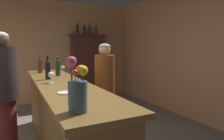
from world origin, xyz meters
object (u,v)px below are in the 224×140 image
at_px(cheese_plate, 65,93).
at_px(flower_arrangement, 77,89).
at_px(bar_counter, 62,119).
at_px(display_bottle_center, 90,30).
at_px(wine_bottle_rose, 48,69).
at_px(patron_redhead, 4,94).
at_px(display_bottle_left, 78,29).
at_px(display_bottle_midleft, 85,29).
at_px(wine_bottle_pinot, 58,67).
at_px(wine_glass_front, 51,75).
at_px(wine_bottle_riesling, 40,65).
at_px(display_bottle_midright, 97,29).
at_px(bartender, 105,89).
at_px(wine_glass_mid, 63,68).

bearing_deg(cheese_plate, flower_arrangement, -94.87).
xyz_separation_m(bar_counter, display_bottle_center, (1.41, 2.68, 1.47)).
bearing_deg(wine_bottle_rose, patron_redhead, -157.27).
xyz_separation_m(bar_counter, display_bottle_left, (1.05, 2.68, 1.48)).
relative_size(bar_counter, display_bottle_midleft, 10.63).
relative_size(wine_bottle_pinot, patron_redhead, 0.19).
relative_size(wine_bottle_pinot, flower_arrangement, 0.83).
xyz_separation_m(wine_glass_front, patron_redhead, (-0.54, 0.09, -0.21)).
bearing_deg(cheese_plate, wine_bottle_riesling, 90.64).
relative_size(flower_arrangement, display_bottle_center, 1.24).
bearing_deg(wine_bottle_rose, display_bottle_midright, 54.16).
distance_m(bar_counter, display_bottle_midright, 3.46).
distance_m(patron_redhead, bartender, 1.34).
relative_size(wine_bottle_rose, wine_glass_mid, 2.28).
relative_size(wine_glass_mid, cheese_plate, 1.02).
distance_m(wine_glass_mid, bartender, 0.85).
bearing_deg(wine_glass_front, cheese_plate, -88.63).
distance_m(wine_bottle_rose, wine_glass_front, 0.33).
distance_m(wine_bottle_pinot, wine_bottle_riesling, 0.56).
distance_m(wine_bottle_rose, flower_arrangement, 1.59).
relative_size(wine_bottle_rose, flower_arrangement, 0.88).
xyz_separation_m(wine_glass_mid, flower_arrangement, (-0.35, -2.01, 0.06)).
xyz_separation_m(wine_bottle_rose, display_bottle_center, (1.52, 2.39, 0.81)).
xyz_separation_m(wine_glass_mid, display_bottle_midright, (1.42, 1.97, 0.87)).
bearing_deg(bartender, wine_bottle_riesling, -38.69).
height_order(display_bottle_center, bartender, display_bottle_center).
bearing_deg(bartender, wine_bottle_rose, -1.87).
bearing_deg(display_bottle_midleft, display_bottle_midright, -0.00).
xyz_separation_m(wine_bottle_pinot, cheese_plate, (-0.19, -1.28, -0.14)).
bearing_deg(cheese_plate, wine_bottle_rose, 90.43).
relative_size(display_bottle_center, bartender, 0.20).
bearing_deg(wine_bottle_rose, display_bottle_left, 63.95).
bearing_deg(flower_arrangement, wine_bottle_riesling, 89.26).
bearing_deg(bartender, display_bottle_midleft, -89.03).
bearing_deg(bartender, bar_counter, 19.28).
relative_size(flower_arrangement, display_bottle_midright, 1.18).
relative_size(wine_glass_front, display_bottle_left, 0.44).
bearing_deg(display_bottle_midright, wine_bottle_pinot, -126.15).
distance_m(wine_bottle_pinot, display_bottle_left, 2.45).
bearing_deg(wine_bottle_riesling, wine_bottle_pinot, -68.16).
height_order(wine_bottle_pinot, flower_arrangement, flower_arrangement).
bearing_deg(cheese_plate, patron_redhead, 126.13).
distance_m(bar_counter, wine_bottle_rose, 0.72).
height_order(wine_bottle_pinot, wine_bottle_rose, wine_bottle_rose).
xyz_separation_m(wine_bottle_riesling, cheese_plate, (0.02, -1.81, -0.14)).
relative_size(cheese_plate, display_bottle_midleft, 0.49).
height_order(bar_counter, display_bottle_midright, display_bottle_midright).
distance_m(wine_glass_mid, display_bottle_midleft, 2.39).
bearing_deg(wine_bottle_riesling, patron_redhead, -117.07).
xyz_separation_m(wine_bottle_riesling, patron_redhead, (-0.53, -1.05, -0.26)).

